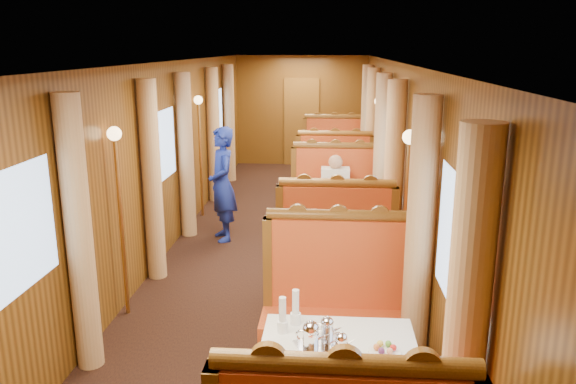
# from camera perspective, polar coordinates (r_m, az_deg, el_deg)

# --- Properties ---
(floor) EXTENTS (3.00, 12.00, 0.01)m
(floor) POSITION_cam_1_polar(r_m,az_deg,el_deg) (7.48, -1.07, -6.51)
(floor) COLOR black
(floor) RESTS_ON ground
(ceiling) EXTENTS (3.00, 12.00, 0.01)m
(ceiling) POSITION_cam_1_polar(r_m,az_deg,el_deg) (6.98, -1.17, 13.01)
(ceiling) COLOR silver
(ceiling) RESTS_ON wall_left
(wall_far) EXTENTS (3.00, 0.01, 2.50)m
(wall_far) POSITION_cam_1_polar(r_m,az_deg,el_deg) (13.05, 1.39, 8.22)
(wall_far) COLOR brown
(wall_far) RESTS_ON floor
(wall_left) EXTENTS (0.01, 12.00, 2.50)m
(wall_left) POSITION_cam_1_polar(r_m,az_deg,el_deg) (7.42, -12.75, 3.02)
(wall_left) COLOR brown
(wall_left) RESTS_ON floor
(wall_right) EXTENTS (0.01, 12.00, 2.50)m
(wall_right) POSITION_cam_1_polar(r_m,az_deg,el_deg) (7.14, 10.96, 2.68)
(wall_right) COLOR brown
(wall_right) RESTS_ON floor
(doorway_far) EXTENTS (0.80, 0.04, 2.00)m
(doorway_far) POSITION_cam_1_polar(r_m,az_deg,el_deg) (13.05, 1.38, 7.12)
(doorway_far) COLOR brown
(doorway_far) RESTS_ON floor
(banquette_near_aft) EXTENTS (1.30, 0.55, 1.34)m
(banquette_near_aft) POSITION_cam_1_polar(r_m,az_deg,el_deg) (5.01, 4.95, -12.40)
(banquette_near_aft) COLOR red
(banquette_near_aft) RESTS_ON floor
(table_mid) EXTENTS (1.05, 0.72, 0.75)m
(table_mid) POSITION_cam_1_polar(r_m,az_deg,el_deg) (7.32, 4.78, -3.91)
(table_mid) COLOR white
(table_mid) RESTS_ON floor
(banquette_mid_fwd) EXTENTS (1.30, 0.55, 1.34)m
(banquette_mid_fwd) POSITION_cam_1_polar(r_m,az_deg,el_deg) (6.35, 4.84, -6.38)
(banquette_mid_fwd) COLOR red
(banquette_mid_fwd) RESTS_ON floor
(banquette_mid_aft) EXTENTS (1.30, 0.55, 1.34)m
(banquette_mid_aft) POSITION_cam_1_polar(r_m,az_deg,el_deg) (8.28, 4.75, -1.37)
(banquette_mid_aft) COLOR red
(banquette_mid_aft) RESTS_ON floor
(table_far) EXTENTS (1.05, 0.72, 0.75)m
(table_far) POSITION_cam_1_polar(r_m,az_deg,el_deg) (10.70, 4.68, 2.03)
(table_far) COLOR white
(table_far) RESTS_ON floor
(banquette_far_fwd) EXTENTS (1.30, 0.55, 1.34)m
(banquette_far_fwd) POSITION_cam_1_polar(r_m,az_deg,el_deg) (9.70, 4.71, 1.01)
(banquette_far_fwd) COLOR red
(banquette_far_fwd) RESTS_ON floor
(banquette_far_aft) EXTENTS (1.30, 0.55, 1.34)m
(banquette_far_aft) POSITION_cam_1_polar(r_m,az_deg,el_deg) (11.68, 4.67, 3.33)
(banquette_far_aft) COLOR red
(banquette_far_aft) RESTS_ON floor
(tea_tray) EXTENTS (0.42, 0.38, 0.01)m
(tea_tray) POSITION_cam_1_polar(r_m,az_deg,el_deg) (3.87, 3.55, -15.37)
(tea_tray) COLOR silver
(tea_tray) RESTS_ON table_near
(teapot_left) EXTENTS (0.21, 0.17, 0.15)m
(teapot_left) POSITION_cam_1_polar(r_m,az_deg,el_deg) (3.82, 2.32, -14.67)
(teapot_left) COLOR silver
(teapot_left) RESTS_ON tea_tray
(teapot_right) EXTENTS (0.16, 0.13, 0.11)m
(teapot_right) POSITION_cam_1_polar(r_m,az_deg,el_deg) (3.79, 5.41, -15.29)
(teapot_right) COLOR silver
(teapot_right) RESTS_ON tea_tray
(teapot_back) EXTENTS (0.18, 0.15, 0.12)m
(teapot_back) POSITION_cam_1_polar(r_m,az_deg,el_deg) (3.95, 3.99, -13.88)
(teapot_back) COLOR silver
(teapot_back) RESTS_ON tea_tray
(fruit_plate) EXTENTS (0.22, 0.22, 0.05)m
(fruit_plate) POSITION_cam_1_polar(r_m,az_deg,el_deg) (3.86, 9.81, -15.52)
(fruit_plate) COLOR white
(fruit_plate) RESTS_ON table_near
(cup_inboard) EXTENTS (0.08, 0.08, 0.26)m
(cup_inboard) POSITION_cam_1_polar(r_m,az_deg,el_deg) (4.00, -0.56, -12.72)
(cup_inboard) COLOR white
(cup_inboard) RESTS_ON table_near
(cup_outboard) EXTENTS (0.08, 0.08, 0.26)m
(cup_outboard) POSITION_cam_1_polar(r_m,az_deg,el_deg) (4.11, 0.78, -11.95)
(cup_outboard) COLOR white
(cup_outboard) RESTS_ON table_near
(rose_vase_mid) EXTENTS (0.06, 0.06, 0.36)m
(rose_vase_mid) POSITION_cam_1_polar(r_m,az_deg,el_deg) (7.15, 4.64, 0.25)
(rose_vase_mid) COLOR silver
(rose_vase_mid) RESTS_ON table_mid
(rose_vase_far) EXTENTS (0.06, 0.06, 0.36)m
(rose_vase_far) POSITION_cam_1_polar(r_m,az_deg,el_deg) (10.60, 4.71, 4.94)
(rose_vase_far) COLOR silver
(rose_vase_far) RESTS_ON table_far
(window_left_near) EXTENTS (0.01, 1.20, 0.90)m
(window_left_near) POSITION_cam_1_polar(r_m,az_deg,el_deg) (4.25, -26.39, -3.96)
(window_left_near) COLOR #8EADD6
(window_left_near) RESTS_ON wall_left
(curtain_left_near_b) EXTENTS (0.22, 0.22, 2.35)m
(curtain_left_near_b) POSITION_cam_1_polar(r_m,az_deg,el_deg) (4.93, -20.46, -4.25)
(curtain_left_near_b) COLOR tan
(curtain_left_near_b) RESTS_ON floor
(window_right_near) EXTENTS (0.01, 1.20, 0.90)m
(window_right_near) POSITION_cam_1_polar(r_m,az_deg,el_deg) (3.75, 16.76, -5.34)
(window_right_near) COLOR #8EADD6
(window_right_near) RESTS_ON wall_right
(curtain_right_near_a) EXTENTS (0.22, 0.22, 2.35)m
(curtain_right_near_a) POSITION_cam_1_polar(r_m,az_deg,el_deg) (3.15, 17.49, -14.89)
(curtain_right_near_a) COLOR tan
(curtain_right_near_a) RESTS_ON floor
(curtain_right_near_b) EXTENTS (0.22, 0.22, 2.35)m
(curtain_right_near_b) POSITION_cam_1_polar(r_m,az_deg,el_deg) (4.55, 13.18, -5.28)
(curtain_right_near_b) COLOR tan
(curtain_right_near_b) RESTS_ON floor
(window_left_mid) EXTENTS (0.01, 1.20, 0.90)m
(window_left_mid) POSITION_cam_1_polar(r_m,az_deg,el_deg) (7.38, -12.72, 4.54)
(window_left_mid) COLOR #8EADD6
(window_left_mid) RESTS_ON wall_left
(curtain_left_mid_a) EXTENTS (0.22, 0.22, 2.35)m
(curtain_left_mid_a) POSITION_cam_1_polar(r_m,az_deg,el_deg) (6.67, -13.64, 1.03)
(curtain_left_mid_a) COLOR tan
(curtain_left_mid_a) RESTS_ON floor
(curtain_left_mid_b) EXTENTS (0.22, 0.22, 2.35)m
(curtain_left_mid_b) POSITION_cam_1_polar(r_m,az_deg,el_deg) (8.14, -10.33, 3.60)
(curtain_left_mid_b) COLOR tan
(curtain_left_mid_b) RESTS_ON floor
(window_right_mid) EXTENTS (0.01, 1.20, 0.90)m
(window_right_mid) POSITION_cam_1_polar(r_m,az_deg,el_deg) (7.11, 10.92, 4.26)
(window_right_mid) COLOR #8EADD6
(window_right_mid) RESTS_ON wall_right
(curtain_right_mid_a) EXTENTS (0.22, 0.22, 2.35)m
(curtain_right_mid_a) POSITION_cam_1_polar(r_m,az_deg,el_deg) (6.39, 10.63, 0.61)
(curtain_right_mid_a) COLOR tan
(curtain_right_mid_a) RESTS_ON floor
(curtain_right_mid_b) EXTENTS (0.22, 0.22, 2.35)m
(curtain_right_mid_b) POSITION_cam_1_polar(r_m,az_deg,el_deg) (7.91, 9.45, 3.33)
(curtain_right_mid_b) COLOR tan
(curtain_right_mid_b) RESTS_ON floor
(window_left_far) EXTENTS (0.01, 1.20, 0.90)m
(window_left_far) POSITION_cam_1_polar(r_m,az_deg,el_deg) (10.74, -7.32, 7.82)
(window_left_far) COLOR #8EADD6
(window_left_far) RESTS_ON wall_left
(curtain_left_far_a) EXTENTS (0.22, 0.22, 2.35)m
(curtain_left_far_a) POSITION_cam_1_polar(r_m,az_deg,el_deg) (10.00, -7.57, 5.73)
(curtain_left_far_a) COLOR tan
(curtain_left_far_a) RESTS_ON floor
(curtain_left_far_b) EXTENTS (0.22, 0.22, 2.35)m
(curtain_left_far_b) POSITION_cam_1_polar(r_m,az_deg,el_deg) (11.51, -5.99, 6.93)
(curtain_left_far_b) COLOR tan
(curtain_left_far_b) RESTS_ON floor
(window_right_far) EXTENTS (0.01, 1.20, 0.90)m
(window_right_far) POSITION_cam_1_polar(r_m,az_deg,el_deg) (10.55, 8.83, 7.65)
(window_right_far) COLOR #8EADD6
(window_right_far) RESTS_ON wall_right
(curtain_right_far_a) EXTENTS (0.22, 0.22, 2.35)m
(curtain_right_far_a) POSITION_cam_1_polar(r_m,az_deg,el_deg) (9.81, 8.49, 5.53)
(curtain_right_far_a) COLOR tan
(curtain_right_far_a) RESTS_ON floor
(curtain_right_far_b) EXTENTS (0.22, 0.22, 2.35)m
(curtain_right_far_b) POSITION_cam_1_polar(r_m,az_deg,el_deg) (11.35, 7.95, 6.76)
(curtain_right_far_b) COLOR tan
(curtain_right_far_b) RESTS_ON floor
(sconce_left_fore) EXTENTS (0.14, 0.14, 1.95)m
(sconce_left_fore) POSITION_cam_1_polar(r_m,az_deg,el_deg) (5.74, -16.87, 0.80)
(sconce_left_fore) COLOR #BF8C3F
(sconce_left_fore) RESTS_ON floor
(sconce_right_fore) EXTENTS (0.14, 0.14, 1.95)m
(sconce_right_fore) POSITION_cam_1_polar(r_m,az_deg,el_deg) (5.41, 12.01, 0.29)
(sconce_right_fore) COLOR #BF8C3F
(sconce_right_fore) RESTS_ON floor
(sconce_left_aft) EXTENTS (0.14, 0.14, 1.95)m
(sconce_left_aft) POSITION_cam_1_polar(r_m,az_deg,el_deg) (9.03, -8.99, 6.08)
(sconce_left_aft) COLOR #BF8C3F
(sconce_left_aft) RESTS_ON floor
(sconce_right_aft) EXTENTS (0.14, 0.14, 1.95)m
(sconce_right_aft) POSITION_cam_1_polar(r_m,az_deg,el_deg) (8.83, 9.10, 5.88)
(sconce_right_aft) COLOR #BF8C3F
(sconce_right_aft) RESTS_ON floor
(steward) EXTENTS (0.59, 0.70, 1.62)m
(steward) POSITION_cam_1_polar(r_m,az_deg,el_deg) (7.94, -6.69, 0.78)
(steward) COLOR navy
(steward) RESTS_ON floor
(passenger) EXTENTS (0.40, 0.44, 0.76)m
(passenger) POSITION_cam_1_polar(r_m,az_deg,el_deg) (8.00, 4.80, 0.42)
(passenger) COLOR beige
(passenger) RESTS_ON banquette_mid_aft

